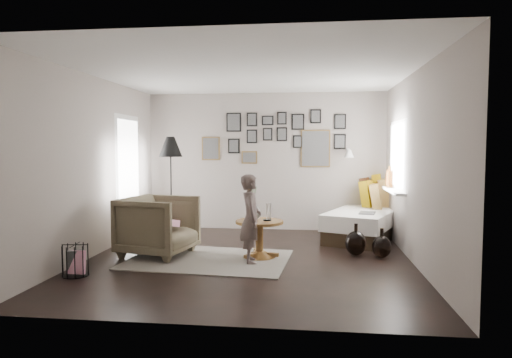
# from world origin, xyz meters

# --- Properties ---
(ground) EXTENTS (4.80, 4.80, 0.00)m
(ground) POSITION_xyz_m (0.00, 0.00, 0.00)
(ground) COLOR black
(ground) RESTS_ON ground
(wall_back) EXTENTS (4.50, 0.00, 4.50)m
(wall_back) POSITION_xyz_m (0.00, 2.40, 1.30)
(wall_back) COLOR gray
(wall_back) RESTS_ON ground
(wall_front) EXTENTS (4.50, 0.00, 4.50)m
(wall_front) POSITION_xyz_m (0.00, -2.40, 1.30)
(wall_front) COLOR gray
(wall_front) RESTS_ON ground
(wall_left) EXTENTS (0.00, 4.80, 4.80)m
(wall_left) POSITION_xyz_m (-2.25, 0.00, 1.30)
(wall_left) COLOR gray
(wall_left) RESTS_ON ground
(wall_right) EXTENTS (0.00, 4.80, 4.80)m
(wall_right) POSITION_xyz_m (2.25, 0.00, 1.30)
(wall_right) COLOR gray
(wall_right) RESTS_ON ground
(ceiling) EXTENTS (4.80, 4.80, 0.00)m
(ceiling) POSITION_xyz_m (0.00, 0.00, 2.60)
(ceiling) COLOR white
(ceiling) RESTS_ON wall_back
(door_left) EXTENTS (0.00, 2.14, 2.14)m
(door_left) POSITION_xyz_m (-2.23, 1.20, 1.05)
(door_left) COLOR white
(door_left) RESTS_ON wall_left
(window_right) EXTENTS (0.15, 1.32, 1.30)m
(window_right) POSITION_xyz_m (2.18, 1.34, 0.93)
(window_right) COLOR white
(window_right) RESTS_ON wall_right
(gallery_wall) EXTENTS (2.74, 0.03, 1.08)m
(gallery_wall) POSITION_xyz_m (0.29, 2.38, 1.74)
(gallery_wall) COLOR brown
(gallery_wall) RESTS_ON wall_back
(wall_sconce) EXTENTS (0.18, 0.36, 0.16)m
(wall_sconce) POSITION_xyz_m (1.55, 2.13, 1.46)
(wall_sconce) COLOR white
(wall_sconce) RESTS_ON wall_back
(rug) EXTENTS (2.31, 1.71, 0.01)m
(rug) POSITION_xyz_m (-0.55, -0.08, 0.01)
(rug) COLOR beige
(rug) RESTS_ON ground
(pedestal_table) EXTENTS (0.68, 0.68, 0.54)m
(pedestal_table) POSITION_xyz_m (0.14, 0.12, 0.25)
(pedestal_table) COLOR brown
(pedestal_table) RESTS_ON ground
(vase) EXTENTS (0.19, 0.19, 0.49)m
(vase) POSITION_xyz_m (0.06, 0.14, 0.68)
(vase) COLOR black
(vase) RESTS_ON pedestal_table
(candles) EXTENTS (0.12, 0.12, 0.25)m
(candles) POSITION_xyz_m (0.25, 0.12, 0.66)
(candles) COLOR black
(candles) RESTS_ON pedestal_table
(daybed) EXTENTS (1.69, 2.38, 1.09)m
(daybed) POSITION_xyz_m (1.84, 1.92, 0.34)
(daybed) COLOR black
(daybed) RESTS_ON ground
(magazine_on_daybed) EXTENTS (0.31, 0.38, 0.02)m
(magazine_on_daybed) POSITION_xyz_m (1.78, 1.26, 0.51)
(magazine_on_daybed) COLOR black
(magazine_on_daybed) RESTS_ON daybed
(armchair) EXTENTS (1.13, 1.11, 0.87)m
(armchair) POSITION_xyz_m (-1.33, 0.09, 0.44)
(armchair) COLOR brown
(armchair) RESTS_ON ground
(armchair_cushion) EXTENTS (0.48, 0.49, 0.18)m
(armchair_cushion) POSITION_xyz_m (-1.30, 0.14, 0.48)
(armchair_cushion) COLOR white
(armchair_cushion) RESTS_ON armchair
(floor_lamp) EXTENTS (0.41, 0.41, 1.76)m
(floor_lamp) POSITION_xyz_m (-1.59, 1.54, 1.52)
(floor_lamp) COLOR black
(floor_lamp) RESTS_ON ground
(magazine_basket) EXTENTS (0.35, 0.35, 0.38)m
(magazine_basket) POSITION_xyz_m (-2.00, -1.05, 0.19)
(magazine_basket) COLOR black
(magazine_basket) RESTS_ON ground
(demijohn_large) EXTENTS (0.31, 0.31, 0.46)m
(demijohn_large) POSITION_xyz_m (1.52, 0.44, 0.18)
(demijohn_large) COLOR black
(demijohn_large) RESTS_ON ground
(demijohn_small) EXTENTS (0.27, 0.27, 0.42)m
(demijohn_small) POSITION_xyz_m (1.87, 0.32, 0.16)
(demijohn_small) COLOR black
(demijohn_small) RESTS_ON ground
(child) EXTENTS (0.37, 0.49, 1.21)m
(child) POSITION_xyz_m (0.06, -0.18, 0.61)
(child) COLOR brown
(child) RESTS_ON ground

